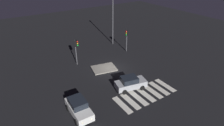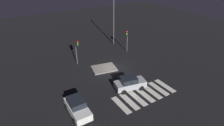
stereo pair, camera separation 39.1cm
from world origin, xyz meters
The scene contains 8 objects.
ground_plane centered at (0.00, 0.00, 0.00)m, with size 80.00×80.00×0.00m, color black.
traffic_island centered at (-1.01, 0.66, 0.09)m, with size 3.95×3.28×0.18m.
car_white centered at (-8.06, -5.98, 0.85)m, with size 1.96×4.03×1.73m.
car_silver centered at (-0.79, -5.37, 0.84)m, with size 4.14×2.46×1.71m.
traffic_light_north centered at (5.49, 3.81, 3.02)m, with size 0.53×0.54×3.98m.
traffic_light_west centered at (-3.68, 4.06, 3.06)m, with size 0.54×0.53×4.03m.
street_lamp centered at (5.48, 8.07, 5.94)m, with size 0.56×0.56×8.90m.
crosswalk_near centered at (0.00, -7.35, 0.01)m, with size 7.60×3.20×0.02m.
Camera 1 is at (-13.33, -20.31, 14.13)m, focal length 30.10 mm.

